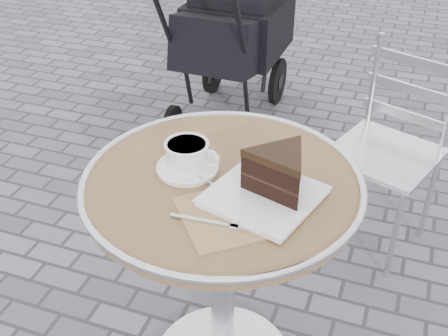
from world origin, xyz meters
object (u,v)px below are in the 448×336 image
(cappuccino_set, at_px, (188,158))
(bistro_chair, at_px, (398,126))
(cafe_table, at_px, (222,230))
(baby_stroller, at_px, (232,38))
(cake_plate_set, at_px, (275,177))

(cappuccino_set, height_order, bistro_chair, cappuccino_set)
(cappuccino_set, bearing_deg, cafe_table, -11.86)
(cafe_table, distance_m, cappuccino_set, 0.22)
(cappuccino_set, bearing_deg, baby_stroller, 100.09)
(cappuccino_set, distance_m, cake_plate_set, 0.24)
(cake_plate_set, distance_m, baby_stroller, 1.82)
(baby_stroller, bearing_deg, bistro_chair, -38.20)
(baby_stroller, bearing_deg, cafe_table, -70.53)
(cafe_table, relative_size, cake_plate_set, 1.89)
(bistro_chair, bearing_deg, cake_plate_set, -85.58)
(cafe_table, xyz_separation_m, bistro_chair, (0.39, 0.86, -0.07))
(cappuccino_set, bearing_deg, bistro_chair, 55.10)
(cafe_table, bearing_deg, cake_plate_set, -11.07)
(cake_plate_set, bearing_deg, cappuccino_set, -173.42)
(cappuccino_set, relative_size, cake_plate_set, 0.45)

